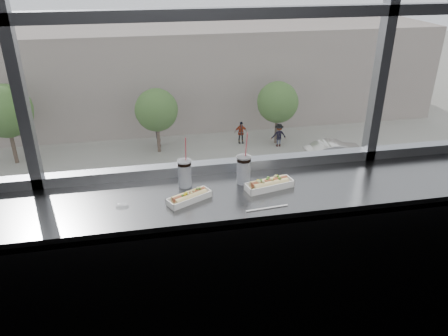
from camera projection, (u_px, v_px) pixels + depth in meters
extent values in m
plane|color=black|center=(215.00, 246.00, 2.87)|extent=(6.00, 0.00, 6.00)
cube|color=slate|center=(223.00, 197.00, 2.40)|extent=(6.00, 0.55, 0.06)
cube|color=slate|center=(232.00, 302.00, 2.40)|extent=(6.00, 0.04, 1.04)
cube|color=white|center=(189.00, 200.00, 2.31)|extent=(0.25, 0.18, 0.01)
cube|color=white|center=(189.00, 198.00, 2.30)|extent=(0.25, 0.18, 0.03)
cylinder|color=#E5CC84|center=(189.00, 196.00, 2.30)|extent=(0.19, 0.12, 0.04)
cylinder|color=brown|center=(189.00, 195.00, 2.29)|extent=(0.19, 0.12, 0.03)
cube|color=white|center=(269.00, 188.00, 2.43)|extent=(0.29, 0.15, 0.01)
cube|color=white|center=(269.00, 185.00, 2.42)|extent=(0.29, 0.15, 0.04)
cylinder|color=#E5CC84|center=(269.00, 184.00, 2.42)|extent=(0.21, 0.09, 0.05)
cylinder|color=brown|center=(269.00, 182.00, 2.42)|extent=(0.22, 0.08, 0.03)
cylinder|color=white|center=(185.00, 174.00, 2.43)|extent=(0.07, 0.07, 0.15)
cylinder|color=black|center=(184.00, 163.00, 2.40)|extent=(0.08, 0.08, 0.02)
cylinder|color=silver|center=(184.00, 161.00, 2.39)|extent=(0.08, 0.08, 0.01)
cylinder|color=#D35059|center=(186.00, 150.00, 2.36)|extent=(0.01, 0.04, 0.16)
cylinder|color=white|center=(244.00, 170.00, 2.46)|extent=(0.08, 0.08, 0.16)
cylinder|color=black|center=(244.00, 159.00, 2.43)|extent=(0.08, 0.08, 0.02)
cylinder|color=silver|center=(244.00, 157.00, 2.42)|extent=(0.09, 0.09, 0.01)
cylinder|color=#D35059|center=(246.00, 146.00, 2.39)|extent=(0.01, 0.04, 0.16)
cylinder|color=white|center=(267.00, 208.00, 2.23)|extent=(0.23, 0.03, 0.01)
ellipsoid|color=silver|center=(122.00, 204.00, 2.26)|extent=(0.08, 0.06, 0.02)
plane|color=gray|center=(145.00, 95.00, 46.30)|extent=(120.00, 120.00, 0.00)
cube|color=black|center=(157.00, 207.00, 25.56)|extent=(80.00, 10.00, 0.06)
cube|color=gray|center=(151.00, 153.00, 32.62)|extent=(80.00, 6.00, 0.04)
cube|color=gray|center=(143.00, 69.00, 39.70)|extent=(50.00, 14.00, 8.00)
imported|color=#FFF9C6|center=(317.00, 211.00, 22.95)|extent=(3.51, 6.95, 2.23)
imported|color=black|center=(37.00, 243.00, 20.57)|extent=(2.90, 6.31, 2.06)
imported|color=#181F94|center=(448.00, 197.00, 24.31)|extent=(3.01, 6.60, 2.16)
imported|color=silver|center=(335.00, 148.00, 30.87)|extent=(2.54, 5.83, 1.92)
imported|color=#6D0303|center=(191.00, 225.00, 21.81)|extent=(3.02, 6.57, 2.15)
imported|color=#66605B|center=(279.00, 133.00, 33.20)|extent=(0.97, 0.72, 2.17)
imported|color=#66605B|center=(159.00, 132.00, 33.20)|extent=(0.77, 1.02, 2.30)
imported|color=#66605B|center=(241.00, 130.00, 33.77)|extent=(0.94, 0.71, 2.12)
cylinder|color=#47382B|center=(13.00, 145.00, 30.40)|extent=(0.27, 0.27, 2.74)
sphere|color=#426D2B|center=(5.00, 111.00, 29.30)|extent=(3.65, 3.65, 3.65)
cylinder|color=#47382B|center=(158.00, 138.00, 32.22)|extent=(0.23, 0.23, 2.34)
sphere|color=#426D2B|center=(156.00, 110.00, 31.29)|extent=(3.11, 3.11, 3.11)
cylinder|color=#47382B|center=(276.00, 129.00, 33.79)|extent=(0.24, 0.24, 2.36)
sphere|color=#426D2B|center=(278.00, 102.00, 32.84)|extent=(3.14, 3.14, 3.14)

